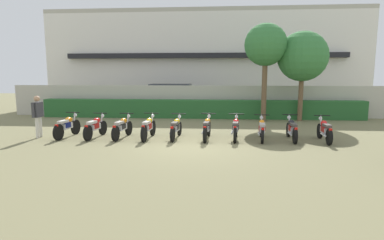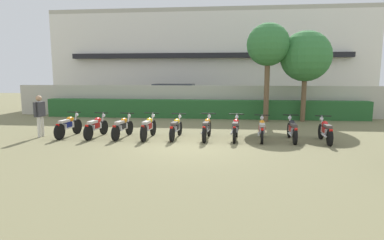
{
  "view_description": "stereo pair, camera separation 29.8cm",
  "coord_description": "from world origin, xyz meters",
  "px_view_note": "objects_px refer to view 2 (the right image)",
  "views": [
    {
      "loc": [
        0.97,
        -10.66,
        2.48
      ],
      "look_at": [
        0.0,
        1.49,
        0.71
      ],
      "focal_mm": 29.01,
      "sensor_mm": 36.0,
      "label": 1
    },
    {
      "loc": [
        1.26,
        -10.64,
        2.48
      ],
      "look_at": [
        0.0,
        1.49,
        0.71
      ],
      "focal_mm": 29.01,
      "sensor_mm": 36.0,
      "label": 2
    }
  ],
  "objects_px": {
    "motorcycle_in_row_5": "(207,128)",
    "motorcycle_in_row_6": "(236,128)",
    "tree_near_inspector": "(268,46)",
    "inspector_person": "(40,113)",
    "motorcycle_in_row_1": "(96,126)",
    "motorcycle_in_row_4": "(176,127)",
    "motorcycle_in_row_8": "(292,129)",
    "motorcycle_in_row_0": "(68,126)",
    "motorcycle_in_row_7": "(262,129)",
    "parked_car": "(176,98)",
    "motorcycle_in_row_3": "(148,127)",
    "tree_far_side": "(306,57)",
    "motorcycle_in_row_2": "(123,127)",
    "motorcycle_in_row_9": "(325,131)"
  },
  "relations": [
    {
      "from": "tree_near_inspector",
      "to": "motorcycle_in_row_2",
      "type": "relative_size",
      "value": 2.78
    },
    {
      "from": "motorcycle_in_row_1",
      "to": "motorcycle_in_row_3",
      "type": "distance_m",
      "value": 2.14
    },
    {
      "from": "parked_car",
      "to": "motorcycle_in_row_9",
      "type": "xyz_separation_m",
      "value": [
        7.02,
        -9.19,
        -0.49
      ]
    },
    {
      "from": "motorcycle_in_row_1",
      "to": "motorcycle_in_row_2",
      "type": "relative_size",
      "value": 0.99
    },
    {
      "from": "motorcycle_in_row_3",
      "to": "motorcycle_in_row_6",
      "type": "distance_m",
      "value": 3.4
    },
    {
      "from": "motorcycle_in_row_1",
      "to": "motorcycle_in_row_7",
      "type": "xyz_separation_m",
      "value": [
        6.54,
        0.08,
        -0.01
      ]
    },
    {
      "from": "tree_near_inspector",
      "to": "motorcycle_in_row_7",
      "type": "distance_m",
      "value": 6.21
    },
    {
      "from": "motorcycle_in_row_7",
      "to": "motorcycle_in_row_5",
      "type": "bearing_deg",
      "value": 96.13
    },
    {
      "from": "motorcycle_in_row_3",
      "to": "tree_near_inspector",
      "type": "bearing_deg",
      "value": -42.43
    },
    {
      "from": "motorcycle_in_row_0",
      "to": "motorcycle_in_row_8",
      "type": "xyz_separation_m",
      "value": [
        8.85,
        0.11,
        -0.01
      ]
    },
    {
      "from": "parked_car",
      "to": "motorcycle_in_row_6",
      "type": "height_order",
      "value": "parked_car"
    },
    {
      "from": "parked_car",
      "to": "inspector_person",
      "type": "distance_m",
      "value": 10.17
    },
    {
      "from": "parked_car",
      "to": "inspector_person",
      "type": "xyz_separation_m",
      "value": [
        -4.1,
        -9.3,
        0.06
      ]
    },
    {
      "from": "parked_car",
      "to": "inspector_person",
      "type": "height_order",
      "value": "parked_car"
    },
    {
      "from": "parked_car",
      "to": "tree_far_side",
      "type": "distance_m",
      "value": 8.78
    },
    {
      "from": "tree_near_inspector",
      "to": "inspector_person",
      "type": "height_order",
      "value": "tree_near_inspector"
    },
    {
      "from": "motorcycle_in_row_1",
      "to": "motorcycle_in_row_4",
      "type": "bearing_deg",
      "value": -81.98
    },
    {
      "from": "parked_car",
      "to": "tree_near_inspector",
      "type": "xyz_separation_m",
      "value": [
        5.5,
        -4.08,
        3.07
      ]
    },
    {
      "from": "motorcycle_in_row_4",
      "to": "motorcycle_in_row_7",
      "type": "height_order",
      "value": "same"
    },
    {
      "from": "motorcycle_in_row_1",
      "to": "inspector_person",
      "type": "distance_m",
      "value": 2.34
    },
    {
      "from": "motorcycle_in_row_0",
      "to": "motorcycle_in_row_5",
      "type": "relative_size",
      "value": 0.96
    },
    {
      "from": "motorcycle_in_row_6",
      "to": "motorcycle_in_row_8",
      "type": "height_order",
      "value": "motorcycle_in_row_6"
    },
    {
      "from": "motorcycle_in_row_7",
      "to": "tree_far_side",
      "type": "bearing_deg",
      "value": -21.97
    },
    {
      "from": "parked_car",
      "to": "motorcycle_in_row_4",
      "type": "relative_size",
      "value": 2.39
    },
    {
      "from": "tree_near_inspector",
      "to": "motorcycle_in_row_1",
      "type": "distance_m",
      "value": 9.61
    },
    {
      "from": "parked_car",
      "to": "motorcycle_in_row_2",
      "type": "distance_m",
      "value": 9.18
    },
    {
      "from": "tree_near_inspector",
      "to": "motorcycle_in_row_0",
      "type": "bearing_deg",
      "value": -149.15
    },
    {
      "from": "motorcycle_in_row_6",
      "to": "inspector_person",
      "type": "xyz_separation_m",
      "value": [
        -7.82,
        -0.23,
        0.54
      ]
    },
    {
      "from": "parked_car",
      "to": "motorcycle_in_row_8",
      "type": "bearing_deg",
      "value": -56.38
    },
    {
      "from": "tree_far_side",
      "to": "motorcycle_in_row_9",
      "type": "bearing_deg",
      "value": -95.14
    },
    {
      "from": "motorcycle_in_row_4",
      "to": "inspector_person",
      "type": "relative_size",
      "value": 1.13
    },
    {
      "from": "motorcycle_in_row_3",
      "to": "motorcycle_in_row_9",
      "type": "xyz_separation_m",
      "value": [
        6.7,
        -0.02,
        -0.01
      ]
    },
    {
      "from": "motorcycle_in_row_4",
      "to": "motorcycle_in_row_8",
      "type": "bearing_deg",
      "value": -85.73
    },
    {
      "from": "motorcycle_in_row_4",
      "to": "motorcycle_in_row_5",
      "type": "distance_m",
      "value": 1.22
    },
    {
      "from": "motorcycle_in_row_1",
      "to": "motorcycle_in_row_6",
      "type": "xyz_separation_m",
      "value": [
        5.55,
        0.1,
        0.01
      ]
    },
    {
      "from": "tree_near_inspector",
      "to": "motorcycle_in_row_3",
      "type": "height_order",
      "value": "tree_near_inspector"
    },
    {
      "from": "parked_car",
      "to": "tree_near_inspector",
      "type": "height_order",
      "value": "tree_near_inspector"
    },
    {
      "from": "tree_far_side",
      "to": "motorcycle_in_row_7",
      "type": "distance_m",
      "value": 6.7
    },
    {
      "from": "motorcycle_in_row_8",
      "to": "motorcycle_in_row_7",
      "type": "bearing_deg",
      "value": 95.02
    },
    {
      "from": "motorcycle_in_row_5",
      "to": "motorcycle_in_row_6",
      "type": "height_order",
      "value": "motorcycle_in_row_5"
    },
    {
      "from": "motorcycle_in_row_1",
      "to": "motorcycle_in_row_3",
      "type": "height_order",
      "value": "motorcycle_in_row_3"
    },
    {
      "from": "tree_near_inspector",
      "to": "inspector_person",
      "type": "relative_size",
      "value": 3.09
    },
    {
      "from": "motorcycle_in_row_4",
      "to": "parked_car",
      "type": "bearing_deg",
      "value": 13.01
    },
    {
      "from": "tree_far_side",
      "to": "motorcycle_in_row_2",
      "type": "xyz_separation_m",
      "value": [
        -8.25,
        -5.33,
        -3.01
      ]
    },
    {
      "from": "parked_car",
      "to": "tree_far_side",
      "type": "height_order",
      "value": "tree_far_side"
    },
    {
      "from": "parked_car",
      "to": "motorcycle_in_row_3",
      "type": "relative_size",
      "value": 2.38
    },
    {
      "from": "motorcycle_in_row_0",
      "to": "motorcycle_in_row_7",
      "type": "height_order",
      "value": "motorcycle_in_row_0"
    },
    {
      "from": "parked_car",
      "to": "motorcycle_in_row_4",
      "type": "height_order",
      "value": "parked_car"
    },
    {
      "from": "motorcycle_in_row_2",
      "to": "motorcycle_in_row_5",
      "type": "distance_m",
      "value": 3.36
    },
    {
      "from": "tree_near_inspector",
      "to": "motorcycle_in_row_4",
      "type": "relative_size",
      "value": 2.73
    }
  ]
}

